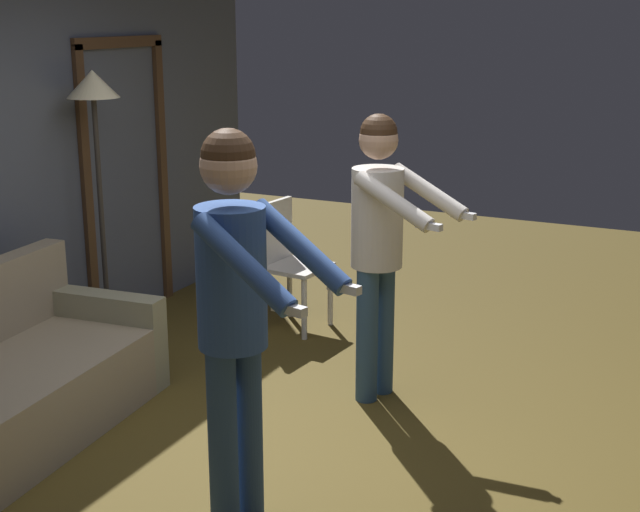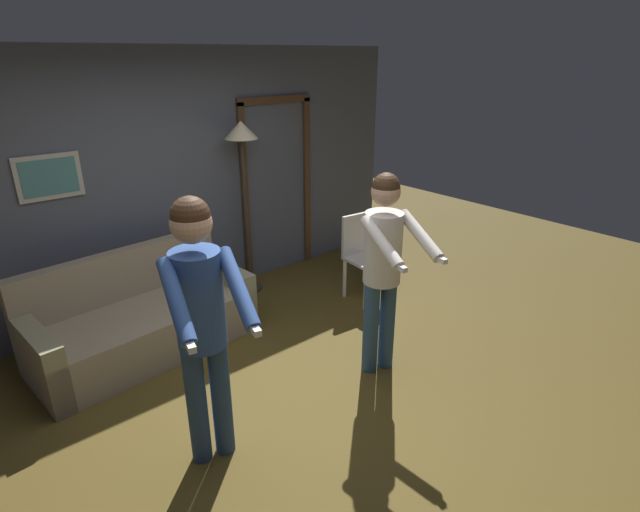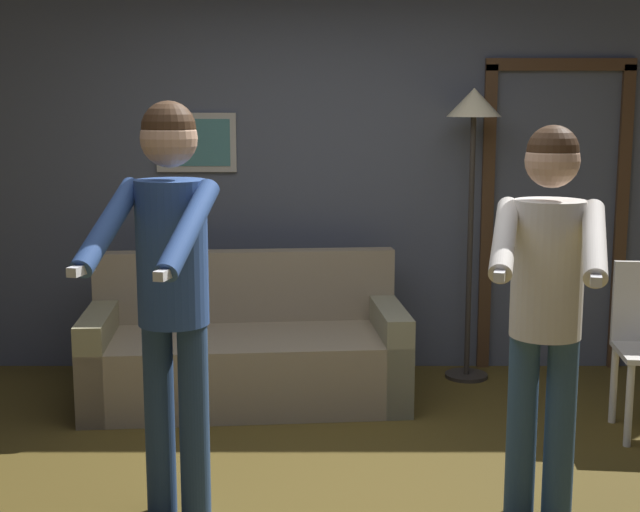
{
  "view_description": "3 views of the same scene",
  "coord_description": "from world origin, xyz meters",
  "px_view_note": "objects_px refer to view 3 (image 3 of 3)",
  "views": [
    {
      "loc": [
        -3.71,
        -2.05,
        2.25
      ],
      "look_at": [
        0.23,
        -0.15,
        1.05
      ],
      "focal_mm": 50.0,
      "sensor_mm": 36.0,
      "label": 1
    },
    {
      "loc": [
        -1.8,
        -2.62,
        2.52
      ],
      "look_at": [
        0.33,
        -0.12,
        1.18
      ],
      "focal_mm": 28.0,
      "sensor_mm": 36.0,
      "label": 2
    },
    {
      "loc": [
        -0.02,
        -3.83,
        1.78
      ],
      "look_at": [
        -0.03,
        -0.06,
        1.14
      ],
      "focal_mm": 50.0,
      "sensor_mm": 36.0,
      "label": 3
    }
  ],
  "objects_px": {
    "torchiere_lamp": "(475,136)",
    "person_standing_right": "(549,287)",
    "person_standing_left": "(173,269)",
    "couch": "(249,355)"
  },
  "relations": [
    {
      "from": "torchiere_lamp",
      "to": "person_standing_right",
      "type": "xyz_separation_m",
      "value": [
        -0.02,
        -2.04,
        -0.55
      ]
    },
    {
      "from": "torchiere_lamp",
      "to": "person_standing_left",
      "type": "bearing_deg",
      "value": -128.31
    },
    {
      "from": "torchiere_lamp",
      "to": "person_standing_left",
      "type": "distance_m",
      "value": 2.62
    },
    {
      "from": "couch",
      "to": "person_standing_left",
      "type": "distance_m",
      "value": 1.8
    },
    {
      "from": "torchiere_lamp",
      "to": "person_standing_left",
      "type": "xyz_separation_m",
      "value": [
        -1.59,
        -2.02,
        -0.48
      ]
    },
    {
      "from": "torchiere_lamp",
      "to": "person_standing_right",
      "type": "distance_m",
      "value": 2.11
    },
    {
      "from": "person_standing_left",
      "to": "person_standing_right",
      "type": "bearing_deg",
      "value": -0.77
    },
    {
      "from": "couch",
      "to": "person_standing_left",
      "type": "xyz_separation_m",
      "value": [
        -0.18,
        -1.59,
        0.83
      ]
    },
    {
      "from": "couch",
      "to": "torchiere_lamp",
      "type": "bearing_deg",
      "value": 16.87
    },
    {
      "from": "couch",
      "to": "person_standing_right",
      "type": "relative_size",
      "value": 1.16
    }
  ]
}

